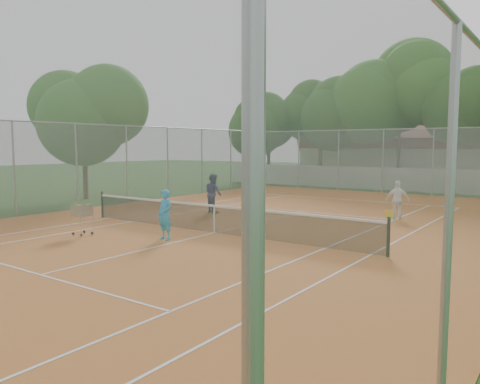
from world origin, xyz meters
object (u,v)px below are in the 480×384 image
Objects in this scene: player_near at (165,215)px; player_far_right at (398,200)px; clubhouse at (406,155)px; tennis_net at (214,219)px; ball_hopper at (82,218)px; player_far_left at (213,193)px.

player_near is 9.71m from player_far_right.
player_near is at bearing 51.67° from player_far_right.
tennis_net is at bearing -86.05° from clubhouse.
ball_hopper is at bearing 42.77° from player_far_right.
player_far_right is at bearing -133.63° from player_far_left.
player_near is (-0.55, -1.79, 0.30)m from tennis_net.
player_far_left is (-1.11, -25.20, -1.32)m from clubhouse.
clubhouse reaches higher than ball_hopper.
clubhouse reaches higher than player_far_left.
tennis_net is 7.67× the size of player_far_right.
player_near is at bearing 42.04° from ball_hopper.
clubhouse is 30.86m from player_near.
clubhouse reaches higher than player_far_right.
player_far_right is 1.36× the size of ball_hopper.
clubhouse is 10.58× the size of player_far_right.
player_far_left is at bearing 121.38° from player_near.
player_near is 0.92× the size of player_far_left.
player_far_left is (-3.11, 3.80, 0.37)m from tennis_net.
player_far_left is at bearing -92.52° from clubhouse.
clubhouse is at bearing 93.95° from tennis_net.
ball_hopper is (-2.74, -1.09, -0.22)m from player_near.
player_far_right is at bearing 68.08° from player_near.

